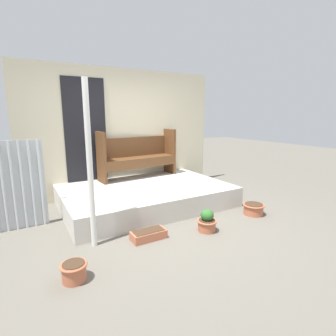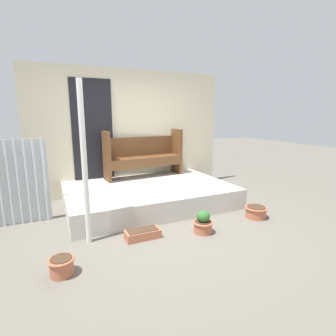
% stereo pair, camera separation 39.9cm
% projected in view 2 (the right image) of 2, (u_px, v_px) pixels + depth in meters
% --- Properties ---
extents(ground_plane, '(24.00, 24.00, 0.00)m').
position_uv_depth(ground_plane, '(163.00, 225.00, 4.06)').
color(ground_plane, '#666056').
extents(porch_slab, '(2.99, 1.98, 0.36)m').
position_uv_depth(porch_slab, '(149.00, 195.00, 4.97)').
color(porch_slab, beige).
rests_on(porch_slab, ground_plane).
extents(house_wall, '(4.19, 0.08, 2.60)m').
position_uv_depth(house_wall, '(130.00, 132.00, 5.63)').
color(house_wall, beige).
rests_on(house_wall, ground_plane).
extents(support_post, '(0.07, 0.07, 2.10)m').
position_uv_depth(support_post, '(84.00, 165.00, 3.31)').
color(support_post, white).
rests_on(support_post, ground_plane).
extents(bench, '(1.70, 0.53, 1.00)m').
position_uv_depth(bench, '(144.00, 154.00, 5.58)').
color(bench, brown).
rests_on(bench, porch_slab).
extents(flower_pot_left, '(0.28, 0.28, 0.20)m').
position_uv_depth(flower_pot_left, '(62.00, 265.00, 2.77)').
color(flower_pot_left, '#B26042').
rests_on(flower_pot_left, ground_plane).
extents(flower_pot_middle, '(0.30, 0.30, 0.33)m').
position_uv_depth(flower_pot_middle, '(203.00, 223.00, 3.76)').
color(flower_pot_middle, '#B26042').
rests_on(flower_pot_middle, ground_plane).
extents(flower_pot_right, '(0.37, 0.37, 0.19)m').
position_uv_depth(flower_pot_right, '(256.00, 211.00, 4.33)').
color(flower_pot_right, '#B26042').
rests_on(flower_pot_right, ground_plane).
extents(planter_box_rect, '(0.48, 0.22, 0.13)m').
position_uv_depth(planter_box_rect, '(143.00, 234.00, 3.61)').
color(planter_box_rect, '#B76647').
rests_on(planter_box_rect, ground_plane).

